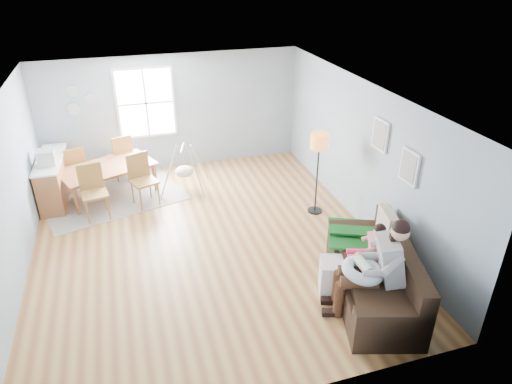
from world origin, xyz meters
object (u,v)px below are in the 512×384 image
object	(u,v)px
toddler	(371,245)
monitor	(46,158)
chair_se	(141,175)
baby_swing	(184,171)
chair_sw	(93,187)
chair_nw	(76,165)
storage_cube	(335,276)
counter	(54,179)
floor_lamp	(319,148)
chair_ne	(121,154)
dining_table	(110,181)
father	(376,265)
sofa	(377,278)

from	to	relation	value
toddler	monitor	size ratio (longest dim) A/B	2.72
chair_se	baby_swing	bearing A→B (deg)	22.22
monitor	chair_sw	bearing A→B (deg)	-37.37
chair_se	chair_nw	xyz separation A→B (m)	(-1.33, 1.06, -0.06)
monitor	baby_swing	bearing A→B (deg)	0.54
storage_cube	counter	bearing A→B (deg)	134.38
baby_swing	storage_cube	bearing A→B (deg)	-68.22
floor_lamp	chair_sw	world-z (taller)	floor_lamp
counter	chair_ne	bearing A→B (deg)	24.60
dining_table	baby_swing	world-z (taller)	baby_swing
monitor	father	bearing A→B (deg)	-45.18
storage_cube	dining_table	xyz separation A→B (m)	(-3.24, 4.28, 0.07)
chair_se	chair_ne	world-z (taller)	chair_se
chair_se	storage_cube	bearing A→B (deg)	-55.52
chair_sw	monitor	distance (m)	1.12
chair_se	chair_nw	distance (m)	1.70
chair_sw	counter	size ratio (longest dim) A/B	0.63
storage_cube	chair_se	xyz separation A→B (m)	(-2.58, 3.76, 0.36)
chair_se	monitor	world-z (taller)	monitor
chair_ne	toddler	bearing A→B (deg)	-56.15
dining_table	monitor	size ratio (longest dim) A/B	5.85
father	chair_sw	xyz separation A→B (m)	(-3.84, 4.06, -0.20)
storage_cube	monitor	world-z (taller)	monitor
sofa	chair_se	bearing A→B (deg)	127.64
storage_cube	chair_ne	bearing A→B (deg)	119.93
storage_cube	baby_swing	world-z (taller)	baby_swing
baby_swing	chair_nw	bearing A→B (deg)	163.22
father	dining_table	xyz separation A→B (m)	(-3.54, 4.85, -0.49)
chair_sw	chair_nw	size ratio (longest dim) A/B	1.09
chair_sw	chair_ne	xyz separation A→B (m)	(0.61, 1.59, -0.01)
sofa	chair_ne	size ratio (longest dim) A/B	2.38
sofa	toddler	world-z (taller)	toddler
sofa	chair_nw	distance (m)	6.77
father	chair_sw	size ratio (longest dim) A/B	1.43
counter	baby_swing	distance (m)	2.70
chair_sw	chair_se	world-z (taller)	chair_se
father	counter	xyz separation A→B (m)	(-4.64, 5.00, -0.35)
father	monitor	xyz separation A→B (m)	(-4.64, 4.67, 0.28)
father	chair_nw	size ratio (longest dim) A/B	1.56
counter	toddler	bearing A→B (deg)	-42.72
sofa	toddler	bearing A→B (deg)	95.33
sofa	chair_sw	bearing A→B (deg)	137.11
father	chair_nw	bearing A→B (deg)	128.08
chair_se	monitor	size ratio (longest dim) A/B	3.32
sofa	father	world-z (taller)	father
chair_ne	counter	distance (m)	1.56
dining_table	baby_swing	xyz separation A→B (m)	(1.59, -0.15, 0.10)
chair_se	counter	world-z (taller)	chair_se
storage_cube	dining_table	distance (m)	5.37
sofa	floor_lamp	xyz separation A→B (m)	(0.16, 2.64, 1.05)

